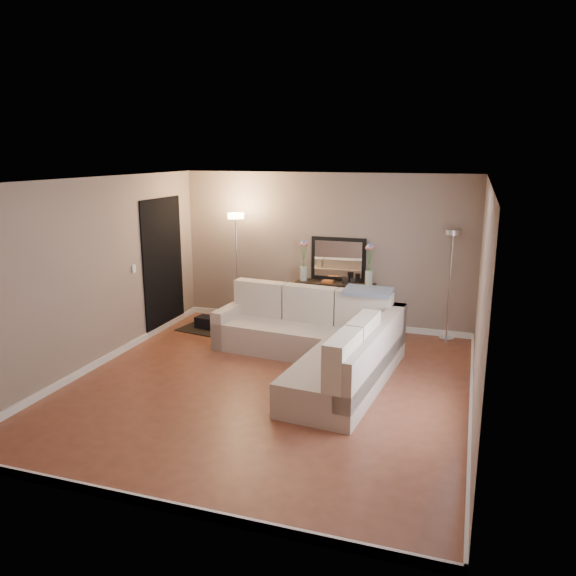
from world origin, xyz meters
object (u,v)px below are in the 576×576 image
(sectional_sofa, at_px, (320,341))
(floor_lamp_lit, at_px, (236,247))
(floor_lamp_unlit, at_px, (451,263))
(console_table, at_px, (330,303))

(sectional_sofa, bearing_deg, floor_lamp_lit, 142.02)
(floor_lamp_lit, relative_size, floor_lamp_unlit, 1.09)
(console_table, bearing_deg, floor_lamp_unlit, 0.96)
(console_table, bearing_deg, floor_lamp_lit, -171.27)
(console_table, relative_size, floor_lamp_lit, 0.68)
(sectional_sofa, relative_size, floor_lamp_unlit, 1.63)
(floor_lamp_lit, bearing_deg, sectional_sofa, -37.98)
(console_table, distance_m, floor_lamp_lit, 1.84)
(sectional_sofa, distance_m, floor_lamp_unlit, 2.54)
(sectional_sofa, distance_m, floor_lamp_lit, 2.57)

